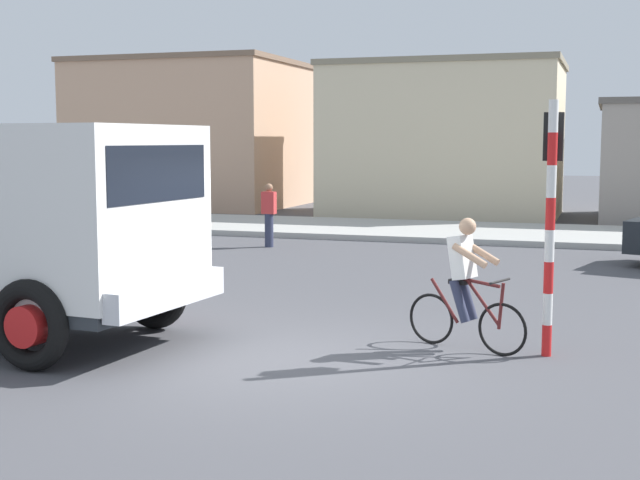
# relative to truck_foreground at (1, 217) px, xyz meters

# --- Properties ---
(ground_plane) EXTENTS (120.00, 120.00, 0.00)m
(ground_plane) POSITION_rel_truck_foreground_xyz_m (4.22, 0.12, -1.67)
(ground_plane) COLOR #4C4C51
(sidewalk_far) EXTENTS (80.00, 5.00, 0.16)m
(sidewalk_far) POSITION_rel_truck_foreground_xyz_m (4.22, 15.19, -1.59)
(sidewalk_far) COLOR #ADADA8
(sidewalk_far) RESTS_ON ground
(truck_foreground) EXTENTS (5.61, 3.17, 2.90)m
(truck_foreground) POSITION_rel_truck_foreground_xyz_m (0.00, 0.00, 0.00)
(truck_foreground) COLOR white
(truck_foreground) RESTS_ON ground
(cyclist) EXTENTS (1.63, 0.74, 1.72)m
(cyclist) POSITION_rel_truck_foreground_xyz_m (6.15, 1.27, -0.80)
(cyclist) COLOR black
(cyclist) RESTS_ON ground
(traffic_light_pole) EXTENTS (0.24, 0.43, 3.20)m
(traffic_light_pole) POSITION_rel_truck_foreground_xyz_m (7.18, 1.33, 0.40)
(traffic_light_pole) COLOR red
(traffic_light_pole) RESTS_ON ground
(pedestrian_near_kerb) EXTENTS (0.34, 0.22, 1.62)m
(pedestrian_near_kerb) POSITION_rel_truck_foreground_xyz_m (-0.32, 10.70, -0.82)
(pedestrian_near_kerb) COLOR #2D334C
(pedestrian_near_kerb) RESTS_ON ground
(building_corner_left) EXTENTS (8.51, 8.11, 5.94)m
(building_corner_left) POSITION_rel_truck_foreground_xyz_m (-8.58, 23.55, 1.30)
(building_corner_left) COLOR tan
(building_corner_left) RESTS_ON ground
(building_mid_block) EXTENTS (8.16, 5.95, 5.44)m
(building_mid_block) POSITION_rel_truck_foreground_xyz_m (2.22, 21.46, 1.06)
(building_mid_block) COLOR beige
(building_mid_block) RESTS_ON ground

